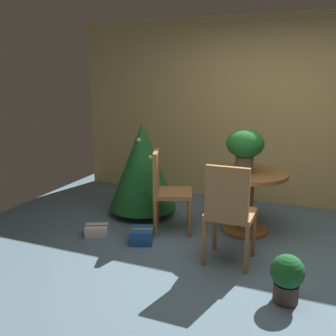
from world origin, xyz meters
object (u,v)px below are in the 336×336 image
(wooden_chair_near, at_px, (229,209))
(holiday_tree, at_px, (142,166))
(wooden_chair_left, at_px, (166,187))
(potted_plant, at_px, (287,277))
(flower_vase, at_px, (245,146))
(round_dining_table, at_px, (247,191))
(gift_box_blue, at_px, (142,236))
(gift_box_cream, at_px, (97,230))

(wooden_chair_near, relative_size, holiday_tree, 0.83)
(wooden_chair_near, xyz_separation_m, wooden_chair_left, (-0.88, 0.56, -0.04))
(wooden_chair_left, distance_m, potted_plant, 1.81)
(holiday_tree, bearing_deg, flower_vase, -6.17)
(round_dining_table, relative_size, potted_plant, 2.25)
(wooden_chair_near, bearing_deg, potted_plant, -36.56)
(holiday_tree, bearing_deg, potted_plant, -35.48)
(flower_vase, xyz_separation_m, wooden_chair_near, (0.03, -0.82, -0.47))
(flower_vase, relative_size, wooden_chair_left, 0.51)
(round_dining_table, distance_m, wooden_chair_near, 0.88)
(potted_plant, bearing_deg, flower_vase, 116.47)
(flower_vase, bearing_deg, holiday_tree, 173.83)
(holiday_tree, bearing_deg, wooden_chair_near, -35.01)
(flower_vase, bearing_deg, potted_plant, -63.53)
(potted_plant, bearing_deg, gift_box_blue, 159.98)
(potted_plant, bearing_deg, holiday_tree, 144.52)
(wooden_chair_near, distance_m, potted_plant, 0.82)
(wooden_chair_near, relative_size, gift_box_blue, 3.13)
(round_dining_table, distance_m, gift_box_cream, 1.79)
(wooden_chair_left, height_order, holiday_tree, holiday_tree)
(gift_box_cream, height_order, potted_plant, potted_plant)
(round_dining_table, distance_m, flower_vase, 0.54)
(wooden_chair_left, distance_m, holiday_tree, 0.66)
(flower_vase, relative_size, wooden_chair_near, 0.49)
(wooden_chair_near, bearing_deg, gift_box_blue, 172.15)
(gift_box_cream, relative_size, potted_plant, 0.78)
(wooden_chair_left, bearing_deg, gift_box_blue, -104.69)
(round_dining_table, relative_size, holiday_tree, 0.76)
(wooden_chair_near, relative_size, wooden_chair_left, 1.05)
(holiday_tree, xyz_separation_m, gift_box_blue, (0.39, -0.83, -0.57))
(flower_vase, relative_size, holiday_tree, 0.40)
(gift_box_cream, bearing_deg, wooden_chair_near, -4.01)
(round_dining_table, height_order, potted_plant, round_dining_table)
(wooden_chair_left, xyz_separation_m, gift_box_cream, (-0.68, -0.45, -0.47))
(flower_vase, distance_m, gift_box_blue, 1.51)
(holiday_tree, height_order, gift_box_cream, holiday_tree)
(wooden_chair_left, distance_m, gift_box_blue, 0.63)
(flower_vase, xyz_separation_m, potted_plant, (0.63, -1.26, -0.81))
(wooden_chair_left, xyz_separation_m, gift_box_blue, (-0.11, -0.42, -0.45))
(wooden_chair_near, height_order, wooden_chair_left, wooden_chair_near)
(gift_box_blue, bearing_deg, gift_box_cream, -177.27)
(gift_box_blue, bearing_deg, holiday_tree, 115.31)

